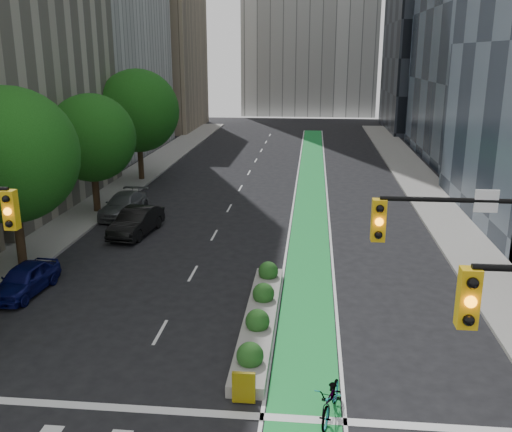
% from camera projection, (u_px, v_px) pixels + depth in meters
% --- Properties ---
extents(sidewalk_left, '(3.60, 90.00, 0.15)m').
position_uv_depth(sidewalk_left, '(102.00, 200.00, 40.58)').
color(sidewalk_left, gray).
rests_on(sidewalk_left, ground).
extents(sidewalk_right, '(3.60, 90.00, 0.15)m').
position_uv_depth(sidewalk_right, '(442.00, 209.00, 38.31)').
color(sidewalk_right, gray).
rests_on(sidewalk_right, ground).
extents(bike_lane_paint, '(2.20, 70.00, 0.01)m').
position_uv_depth(bike_lane_paint, '(311.00, 190.00, 43.96)').
color(bike_lane_paint, green).
rests_on(bike_lane_paint, ground).
extents(building_tan_far, '(14.00, 16.00, 26.00)m').
position_uv_depth(building_tan_far, '(145.00, 31.00, 77.03)').
color(building_tan_far, tan).
rests_on(building_tan_far, ground).
extents(building_dark_end, '(14.00, 18.00, 28.00)m').
position_uv_depth(building_dark_end, '(446.00, 23.00, 74.81)').
color(building_dark_end, black).
rests_on(building_dark_end, ground).
extents(tree_mid, '(6.40, 6.40, 8.78)m').
position_uv_depth(tree_mid, '(10.00, 155.00, 26.56)').
color(tree_mid, black).
rests_on(tree_mid, ground).
extents(tree_midfar, '(5.60, 5.60, 7.76)m').
position_uv_depth(tree_midfar, '(92.00, 138.00, 36.30)').
color(tree_midfar, black).
rests_on(tree_midfar, ground).
extents(tree_far, '(6.60, 6.60, 9.00)m').
position_uv_depth(tree_far, '(138.00, 111.00, 45.65)').
color(tree_far, black).
rests_on(tree_far, ground).
extents(median_planter, '(1.20, 10.26, 1.10)m').
position_uv_depth(median_planter, '(260.00, 316.00, 22.07)').
color(median_planter, gray).
rests_on(median_planter, ground).
extents(bicycle, '(1.21, 2.26, 1.13)m').
position_uv_depth(bicycle, '(331.00, 399.00, 16.44)').
color(bicycle, gray).
rests_on(bicycle, ground).
extents(parked_car_left_near, '(1.90, 4.07, 1.35)m').
position_uv_depth(parked_car_left_near, '(25.00, 279.00, 24.83)').
color(parked_car_left_near, '#0D1153').
rests_on(parked_car_left_near, ground).
extents(parked_car_left_mid, '(2.24, 4.88, 1.55)m').
position_uv_depth(parked_car_left_mid, '(136.00, 222.00, 32.94)').
color(parked_car_left_mid, black).
rests_on(parked_car_left_mid, ground).
extents(parked_car_left_far, '(2.29, 5.03, 1.43)m').
position_uv_depth(parked_car_left_far, '(124.00, 205.00, 36.83)').
color(parked_car_left_far, '#5A5C5F').
rests_on(parked_car_left_far, ground).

